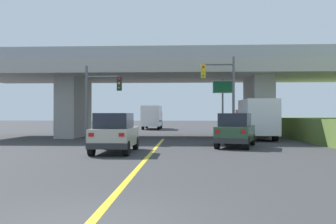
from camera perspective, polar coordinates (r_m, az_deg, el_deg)
name	(u,v)px	position (r m, az deg, el deg)	size (l,w,h in m)	color
ground	(165,137)	(31.12, -0.47, -3.98)	(160.00, 160.00, 0.00)	#353538
overpass_bridge	(165,79)	(31.21, -0.47, 5.17)	(32.88, 9.08, 7.04)	#A8A59E
lane_divider_stripe	(150,155)	(17.59, -2.91, -6.75)	(0.20, 22.28, 0.01)	yellow
suv_lead	(115,133)	(18.68, -8.36, -3.28)	(1.92, 4.34, 2.02)	#B7B29E
suv_crossing	(236,130)	(21.97, 10.61, -2.84)	(3.00, 4.66, 2.02)	#2D4C33
box_truck	(256,119)	(28.91, 13.72, -1.04)	(2.33, 6.61, 3.07)	red
traffic_signal_nearside	(223,88)	(25.48, 8.70, 3.78)	(2.35, 0.36, 5.98)	#56595E
traffic_signal_farside	(98,95)	(25.36, -10.92, 2.68)	(2.54, 0.36, 5.32)	#56595E
highway_sign	(223,95)	(29.26, 8.62, 2.72)	(1.59, 0.17, 4.80)	slate
semi_truck_distant	(152,117)	(47.68, -2.52, -0.79)	(2.33, 6.91, 3.05)	red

